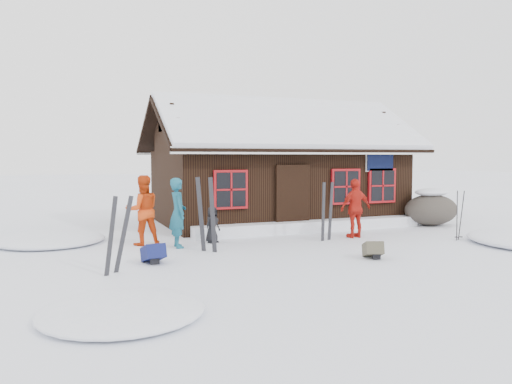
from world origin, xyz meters
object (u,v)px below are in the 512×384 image
skier_orange_right (356,208)px  backpack_olive (373,252)px  skier_teal (178,213)px  boulder (431,209)px  ski_poles (459,216)px  skier_crouched (212,225)px  backpack_blue (153,256)px  skier_orange_left (143,210)px  ski_pair_left (117,236)px

skier_orange_right → backpack_olive: 3.02m
skier_teal → skier_orange_right: skier_teal is taller
skier_orange_right → boulder: skier_orange_right is taller
boulder → skier_orange_right: bearing=-161.9°
skier_orange_right → ski_poles: 2.82m
backpack_olive → skier_teal: bearing=163.4°
skier_crouched → ski_poles: size_ratio=0.69×
skier_orange_right → backpack_blue: 6.16m
skier_orange_left → backpack_olive: 5.92m
skier_orange_left → skier_orange_right: (5.81, -1.06, -0.07)m
skier_crouched → boulder: (7.84, 0.53, 0.08)m
skier_crouched → backpack_blue: 2.81m
ski_poles → boulder: bearing=62.8°
ski_poles → backpack_blue: size_ratio=2.51×
skier_teal → backpack_olive: (3.77, -3.02, -0.74)m
skier_orange_left → boulder: 9.62m
skier_orange_left → backpack_olive: (4.54, -3.72, -0.77)m
skier_teal → skier_orange_right: bearing=-94.2°
boulder → skier_teal: bearing=-174.3°
backpack_blue → backpack_olive: backpack_blue is taller
skier_teal → ski_pair_left: 2.92m
skier_teal → backpack_olive: 4.89m
ski_pair_left → backpack_blue: size_ratio=2.82×
skier_orange_left → skier_crouched: 1.86m
skier_crouched → boulder: size_ratio=0.51×
skier_orange_left → backpack_blue: bearing=81.7°
skier_teal → boulder: bearing=-84.4°
skier_orange_left → ski_poles: 8.62m
skier_orange_right → ski_poles: skier_orange_right is taller
skier_crouched → ski_pair_left: (-2.77, -2.67, 0.26)m
skier_teal → boulder: 8.90m
ski_pair_left → skier_crouched: bearing=25.0°
boulder → ski_poles: (-1.37, -2.66, 0.10)m
ski_pair_left → backpack_blue: ski_pair_left is taller
skier_orange_right → ski_poles: bearing=145.8°
skier_crouched → ski_pair_left: bearing=-166.9°
backpack_olive → skier_orange_right: bearing=86.5°
skier_orange_right → ski_pair_left: 7.08m
skier_teal → skier_orange_left: size_ratio=0.97×
skier_orange_left → backpack_blue: (-0.17, -2.36, -0.76)m
skier_orange_left → skier_orange_right: bearing=165.4°
ski_poles → backpack_blue: bearing=179.2°
skier_orange_right → ski_pair_left: skier_orange_right is taller
skier_orange_right → ski_pair_left: (-6.80, -1.96, -0.09)m
skier_crouched → ski_poles: ski_poles is taller
boulder → ski_poles: size_ratio=1.35×
skier_orange_left → backpack_olive: bearing=136.4°
ski_poles → backpack_olive: (-3.71, -1.23, -0.52)m
skier_orange_left → skier_crouched: size_ratio=1.87×
ski_pair_left → boulder: bearing=-2.1°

